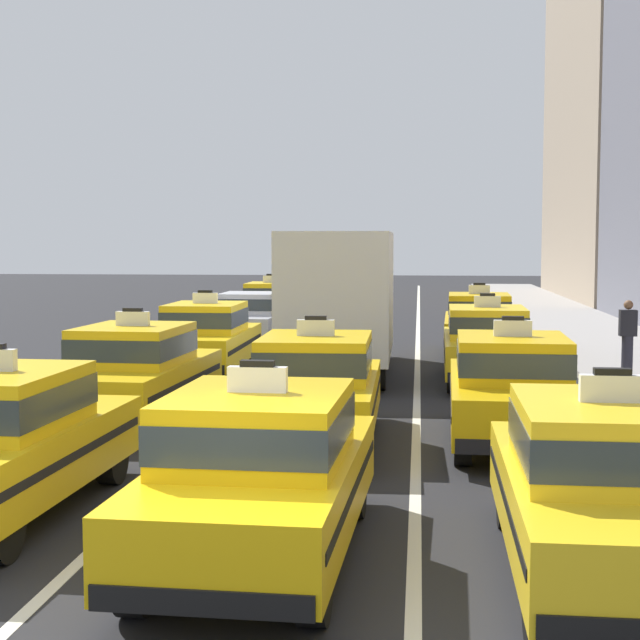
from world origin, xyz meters
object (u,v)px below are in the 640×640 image
Objects in this scene: box_truck_center_third at (342,297)px; taxi_right_nearest at (607,486)px; taxi_right_third at (487,343)px; sedan_left_fourth at (250,318)px; taxi_right_fourth at (479,323)px; taxi_left_third at (207,337)px; taxi_center_nearest at (260,471)px; taxi_right_second at (511,387)px; taxi_center_second at (316,386)px; taxi_left_fifth at (272,305)px; pedestrian_by_storefront at (628,338)px; taxi_left_second at (136,371)px.

box_truck_center_third reaches higher than taxi_right_nearest.
sedan_left_fourth is at bearing 133.64° from taxi_right_third.
taxi_right_nearest and taxi_right_fourth have the same top height.
taxi_left_third is 0.99× the size of taxi_center_nearest.
taxi_right_third is (3.23, -1.10, -0.90)m from box_truck_center_third.
taxi_center_second is at bearing -175.63° from taxi_right_second.
taxi_right_second is at bearing -67.09° from box_truck_center_third.
taxi_left_fifth is at bearing 109.57° from taxi_right_second.
box_truck_center_third reaches higher than pedestrian_by_storefront.
taxi_left_third and taxi_center_second have the same top height.
box_truck_center_third is at bearing 161.21° from taxi_right_third.
taxi_left_fifth is at bearing 105.67° from taxi_right_nearest.
taxi_left_second is at bearing -89.16° from taxi_left_third.
taxi_left_second is 1.01× the size of taxi_center_second.
taxi_center_second reaches higher than sedan_left_fourth.
sedan_left_fourth is 5.00m from taxi_left_fifth.
pedestrian_by_storefront is at bearing -2.62° from taxi_left_third.
taxi_center_nearest is (3.35, -12.71, 0.00)m from taxi_left_third.
box_truck_center_third is at bearing 112.91° from taxi_right_second.
box_truck_center_third is at bearing -72.90° from taxi_left_fifth.
taxi_right_nearest is at bearing -88.89° from taxi_right_third.
taxi_left_second and taxi_right_second have the same top height.
taxi_left_second is 1.01× the size of taxi_right_second.
taxi_center_nearest is 1.01× the size of taxi_right_nearest.
taxi_center_second is 7.26m from taxi_right_third.
taxi_right_second is at bearing 92.96° from taxi_right_nearest.
taxi_left_fifth is 18.61m from taxi_center_second.
box_truck_center_third is at bearing -129.34° from taxi_right_fourth.
taxi_right_third is (6.48, -11.66, 0.00)m from taxi_left_fifth.
taxi_center_nearest is 1.01× the size of taxi_center_second.
taxi_left_fifth is 0.99× the size of taxi_center_nearest.
pedestrian_by_storefront is at bearing 77.49° from taxi_right_nearest.
taxi_center_second is at bearing -114.39° from taxi_right_third.
taxi_center_nearest is at bearing -89.61° from taxi_center_second.
taxi_right_second is 6.39m from taxi_right_third.
taxi_center_second is (3.35, -13.28, 0.03)m from sedan_left_fourth.
pedestrian_by_storefront is (9.33, -0.43, 0.11)m from taxi_left_third.
pedestrian_by_storefront is (3.08, 6.62, 0.11)m from taxi_right_second.
taxi_right_third is at bearing -46.36° from sedan_left_fourth.
box_truck_center_third reaches higher than taxi_left_second.
sedan_left_fourth is at bearing 167.47° from taxi_right_fourth.
taxi_left_third is at bearing -144.73° from taxi_right_fourth.
taxi_left_third and taxi_right_third have the same top height.
taxi_right_third is at bearing -5.90° from taxi_left_third.
taxi_right_nearest is (3.24, -5.67, 0.00)m from taxi_center_second.
pedestrian_by_storefront is (9.50, -11.43, 0.11)m from taxi_left_fifth.
taxi_right_nearest is at bearing -102.51° from pedestrian_by_storefront.
taxi_left_third is 11.01m from taxi_left_fifth.
taxi_right_second is at bearing -91.04° from taxi_right_fourth.
taxi_left_second is at bearing 132.44° from taxi_right_nearest.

